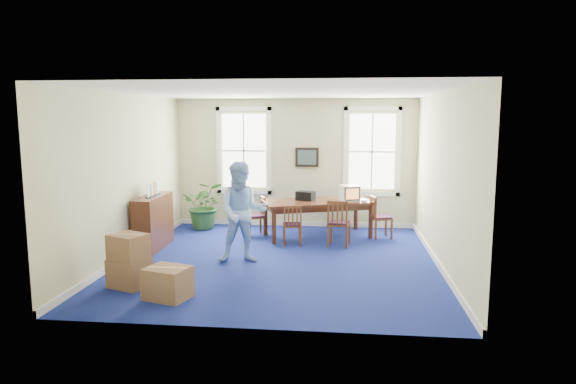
# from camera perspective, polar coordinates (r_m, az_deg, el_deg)

# --- Properties ---
(floor) EXTENTS (6.50, 6.50, 0.00)m
(floor) POSITION_cam_1_polar(r_m,az_deg,el_deg) (9.99, -0.94, -7.60)
(floor) COLOR navy
(floor) RESTS_ON ground
(ceiling) EXTENTS (6.50, 6.50, 0.00)m
(ceiling) POSITION_cam_1_polar(r_m,az_deg,el_deg) (9.62, -0.99, 11.06)
(ceiling) COLOR white
(ceiling) RESTS_ON ground
(wall_back) EXTENTS (6.50, 0.00, 6.50)m
(wall_back) POSITION_cam_1_polar(r_m,az_deg,el_deg) (12.89, 0.81, 3.24)
(wall_back) COLOR #C4BE91
(wall_back) RESTS_ON ground
(wall_front) EXTENTS (6.50, 0.00, 6.50)m
(wall_front) POSITION_cam_1_polar(r_m,az_deg,el_deg) (6.49, -4.48, -1.81)
(wall_front) COLOR #C4BE91
(wall_front) RESTS_ON ground
(wall_left) EXTENTS (0.00, 6.50, 6.50)m
(wall_left) POSITION_cam_1_polar(r_m,az_deg,el_deg) (10.47, -17.49, 1.68)
(wall_left) COLOR #C4BE91
(wall_left) RESTS_ON ground
(wall_right) EXTENTS (0.00, 6.50, 6.50)m
(wall_right) POSITION_cam_1_polar(r_m,az_deg,el_deg) (9.77, 16.78, 1.27)
(wall_right) COLOR #C4BE91
(wall_right) RESTS_ON ground
(baseboard_back) EXTENTS (6.00, 0.04, 0.12)m
(baseboard_back) POSITION_cam_1_polar(r_m,az_deg,el_deg) (13.09, 0.78, -3.50)
(baseboard_back) COLOR white
(baseboard_back) RESTS_ON ground
(baseboard_left) EXTENTS (0.04, 6.50, 0.12)m
(baseboard_left) POSITION_cam_1_polar(r_m,az_deg,el_deg) (10.74, -16.98, -6.51)
(baseboard_left) COLOR white
(baseboard_left) RESTS_ON ground
(baseboard_right) EXTENTS (0.04, 6.50, 0.12)m
(baseboard_right) POSITION_cam_1_polar(r_m,az_deg,el_deg) (10.06, 16.24, -7.47)
(baseboard_right) COLOR white
(baseboard_right) RESTS_ON ground
(window_left) EXTENTS (1.40, 0.12, 2.20)m
(window_left) POSITION_cam_1_polar(r_m,az_deg,el_deg) (13.03, -4.92, 4.59)
(window_left) COLOR white
(window_left) RESTS_ON ground
(window_right) EXTENTS (1.40, 0.12, 2.20)m
(window_right) POSITION_cam_1_polar(r_m,az_deg,el_deg) (12.81, 9.32, 4.45)
(window_right) COLOR white
(window_right) RESTS_ON ground
(wall_picture) EXTENTS (0.58, 0.06, 0.48)m
(wall_picture) POSITION_cam_1_polar(r_m,az_deg,el_deg) (12.80, 2.13, 3.87)
(wall_picture) COLOR black
(wall_picture) RESTS_ON ground
(conference_table) EXTENTS (2.70, 1.89, 0.84)m
(conference_table) POSITION_cam_1_polar(r_m,az_deg,el_deg) (11.88, 3.28, -2.96)
(conference_table) COLOR #492415
(conference_table) RESTS_ON ground
(crt_tv) EXTENTS (0.52, 0.54, 0.36)m
(crt_tv) POSITION_cam_1_polar(r_m,az_deg,el_deg) (11.82, 6.84, -0.12)
(crt_tv) COLOR #B7B7BC
(crt_tv) RESTS_ON conference_table
(game_console) EXTENTS (0.14, 0.18, 0.04)m
(game_console) POSITION_cam_1_polar(r_m,az_deg,el_deg) (11.80, 8.46, -0.94)
(game_console) COLOR white
(game_console) RESTS_ON conference_table
(equipment_bag) EXTENTS (0.48, 0.40, 0.20)m
(equipment_bag) POSITION_cam_1_polar(r_m,az_deg,el_deg) (11.86, 1.96, -0.42)
(equipment_bag) COLOR black
(equipment_bag) RESTS_ON conference_table
(chair_near_left) EXTENTS (0.46, 0.46, 0.89)m
(chair_near_left) POSITION_cam_1_polar(r_m,az_deg,el_deg) (11.09, 0.46, -3.63)
(chair_near_left) COLOR brown
(chair_near_left) RESTS_ON ground
(chair_near_right) EXTENTS (0.52, 0.52, 1.01)m
(chair_near_right) POSITION_cam_1_polar(r_m,az_deg,el_deg) (11.03, 5.68, -3.43)
(chair_near_right) COLOR brown
(chair_near_right) RESTS_ON ground
(chair_end_left) EXTENTS (0.54, 0.54, 0.90)m
(chair_end_left) POSITION_cam_1_polar(r_m,az_deg,el_deg) (12.03, -3.66, -2.68)
(chair_end_left) COLOR brown
(chair_end_left) RESTS_ON ground
(chair_end_right) EXTENTS (0.53, 0.53, 0.97)m
(chair_end_right) POSITION_cam_1_polar(r_m,az_deg,el_deg) (11.89, 10.31, -2.76)
(chair_end_right) COLOR brown
(chair_end_right) RESTS_ON ground
(man) EXTENTS (1.06, 0.89, 1.92)m
(man) POSITION_cam_1_polar(r_m,az_deg,el_deg) (9.71, -5.10, -2.29)
(man) COLOR #95BEFD
(man) RESTS_ON ground
(credenza) EXTENTS (0.44, 1.45, 1.13)m
(credenza) POSITION_cam_1_polar(r_m,az_deg,el_deg) (11.13, -14.75, -3.22)
(credenza) COLOR #492415
(credenza) RESTS_ON ground
(brochure_rack) EXTENTS (0.32, 0.67, 0.29)m
(brochure_rack) POSITION_cam_1_polar(r_m,az_deg,el_deg) (11.01, -14.78, 0.41)
(brochure_rack) COLOR #99999E
(brochure_rack) RESTS_ON credenza
(potted_plant) EXTENTS (1.21, 1.10, 1.18)m
(potted_plant) POSITION_cam_1_polar(r_m,az_deg,el_deg) (12.83, -9.21, -1.44)
(potted_plant) COLOR #234C1F
(potted_plant) RESTS_ON ground
(cardboard_boxes) EXTENTS (2.08, 2.08, 0.92)m
(cardboard_boxes) POSITION_cam_1_polar(r_m,az_deg,el_deg) (8.78, -15.57, -7.05)
(cardboard_boxes) COLOR brown
(cardboard_boxes) RESTS_ON ground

